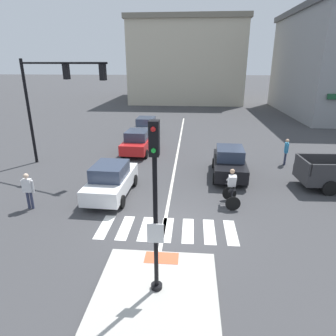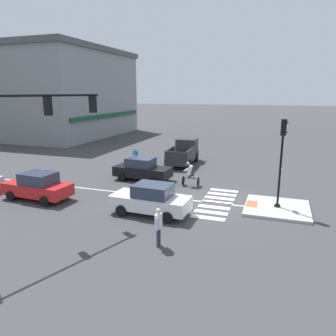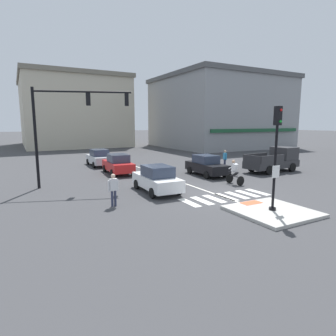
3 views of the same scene
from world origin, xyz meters
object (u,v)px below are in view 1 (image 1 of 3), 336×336
object	(u,v)px
car_silver_westbound_distant	(146,127)
car_black_eastbound_mid	(229,162)
pedestrian_waiting_far_side	(286,150)
traffic_light_mast	(50,93)
cyclist	(232,187)
pedestrian_at_curb_left	(28,188)
car_red_westbound_far	(138,142)
car_white_westbound_near	(111,180)
signal_pole	(155,196)

from	to	relation	value
car_silver_westbound_distant	car_black_eastbound_mid	distance (m)	11.19
pedestrian_waiting_far_side	traffic_light_mast	bearing A→B (deg)	-173.90
cyclist	pedestrian_waiting_far_side	size ratio (longest dim) A/B	1.01
traffic_light_mast	pedestrian_at_curb_left	world-z (taller)	traffic_light_mast
traffic_light_mast	car_red_westbound_far	world-z (taller)	traffic_light_mast
car_white_westbound_near	car_silver_westbound_distant	bearing A→B (deg)	90.94
car_silver_westbound_distant	pedestrian_waiting_far_side	size ratio (longest dim) A/B	2.46
car_red_westbound_far	cyclist	size ratio (longest dim) A/B	2.49
car_silver_westbound_distant	car_black_eastbound_mid	world-z (taller)	same
car_black_eastbound_mid	pedestrian_waiting_far_side	world-z (taller)	pedestrian_waiting_far_side
car_silver_westbound_distant	car_red_westbound_far	world-z (taller)	same
traffic_light_mast	car_black_eastbound_mid	bearing A→B (deg)	-4.25
car_black_eastbound_mid	car_white_westbound_near	bearing A→B (deg)	-152.23
signal_pole	car_silver_westbound_distant	size ratio (longest dim) A/B	1.16
car_silver_westbound_distant	cyclist	world-z (taller)	cyclist
traffic_light_mast	car_red_westbound_far	size ratio (longest dim) A/B	1.52
traffic_light_mast	cyclist	distance (m)	11.59
car_white_westbound_near	car_black_eastbound_mid	size ratio (longest dim) A/B	1.00
car_silver_westbound_distant	pedestrian_waiting_far_side	world-z (taller)	pedestrian_waiting_far_side
signal_pole	car_black_eastbound_mid	distance (m)	10.13
car_black_eastbound_mid	pedestrian_at_curb_left	bearing A→B (deg)	-152.44
car_white_westbound_near	cyclist	world-z (taller)	cyclist
signal_pole	pedestrian_waiting_far_side	size ratio (longest dim) A/B	2.85
traffic_light_mast	car_black_eastbound_mid	world-z (taller)	traffic_light_mast
car_white_westbound_near	car_red_westbound_far	world-z (taller)	same
car_white_westbound_near	pedestrian_waiting_far_side	xyz separation A→B (m)	(9.76, 5.44, 0.17)
pedestrian_at_curb_left	cyclist	bearing A→B (deg)	7.31
car_red_westbound_far	pedestrian_waiting_far_side	world-z (taller)	pedestrian_waiting_far_side
signal_pole	car_white_westbound_near	world-z (taller)	signal_pole
car_black_eastbound_mid	pedestrian_at_curb_left	xyz separation A→B (m)	(-9.23, -4.82, 0.17)
signal_pole	pedestrian_at_curb_left	bearing A→B (deg)	143.46
car_black_eastbound_mid	signal_pole	bearing A→B (deg)	-107.91
traffic_light_mast	car_white_westbound_near	xyz separation A→B (m)	(4.39, -3.93, -3.68)
car_silver_westbound_distant	cyclist	bearing A→B (deg)	-65.64
car_silver_westbound_distant	pedestrian_waiting_far_side	distance (m)	12.20
signal_pole	car_white_westbound_near	xyz separation A→B (m)	(-2.95, 6.25, -2.20)
signal_pole	pedestrian_at_curb_left	distance (m)	7.97
traffic_light_mast	car_white_westbound_near	world-z (taller)	traffic_light_mast
signal_pole	traffic_light_mast	size ratio (longest dim) A/B	0.75
car_silver_westbound_distant	car_red_westbound_far	bearing A→B (deg)	-87.85
signal_pole	traffic_light_mast	xyz separation A→B (m)	(-7.34, 10.18, 1.48)
car_silver_westbound_distant	car_white_westbound_near	distance (m)	12.47
traffic_light_mast	car_red_westbound_far	distance (m)	6.63
car_white_westbound_near	car_black_eastbound_mid	bearing A→B (deg)	27.77
car_silver_westbound_distant	pedestrian_waiting_far_side	bearing A→B (deg)	-35.20
pedestrian_at_curb_left	signal_pole	bearing A→B (deg)	-36.54
car_white_westbound_near	pedestrian_waiting_far_side	world-z (taller)	pedestrian_waiting_far_side
pedestrian_waiting_far_side	car_silver_westbound_distant	bearing A→B (deg)	144.80
car_red_westbound_far	pedestrian_at_curb_left	xyz separation A→B (m)	(-3.23, -8.94, 0.17)
pedestrian_at_curb_left	car_silver_westbound_distant	bearing A→B (deg)	77.87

